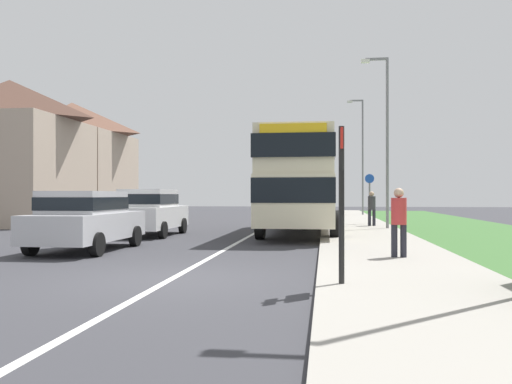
{
  "coord_description": "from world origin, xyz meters",
  "views": [
    {
      "loc": [
        2.74,
        -9.34,
        1.52
      ],
      "look_at": [
        0.72,
        6.41,
        1.6
      ],
      "focal_mm": 37.71,
      "sensor_mm": 36.0,
      "label": 1
    }
  ],
  "objects_px": {
    "bus_stop_sign": "(341,193)",
    "cycle_route_sign": "(370,197)",
    "pedestrian_at_stop": "(399,219)",
    "street_lamp_mid": "(385,131)",
    "street_lamp_far": "(361,150)",
    "parked_car_silver": "(86,218)",
    "double_decker_bus": "(300,179)",
    "parked_car_white": "(150,210)",
    "pedestrian_walking_away": "(372,207)"
  },
  "relations": [
    {
      "from": "pedestrian_at_stop",
      "to": "double_decker_bus",
      "type": "bearing_deg",
      "value": 106.62
    },
    {
      "from": "bus_stop_sign",
      "to": "street_lamp_mid",
      "type": "distance_m",
      "value": 14.81
    },
    {
      "from": "parked_car_white",
      "to": "pedestrian_walking_away",
      "type": "height_order",
      "value": "parked_car_white"
    },
    {
      "from": "double_decker_bus",
      "to": "cycle_route_sign",
      "type": "distance_m",
      "value": 6.27
    },
    {
      "from": "parked_car_white",
      "to": "street_lamp_mid",
      "type": "height_order",
      "value": "street_lamp_mid"
    },
    {
      "from": "parked_car_white",
      "to": "street_lamp_far",
      "type": "distance_m",
      "value": 21.65
    },
    {
      "from": "bus_stop_sign",
      "to": "street_lamp_mid",
      "type": "height_order",
      "value": "street_lamp_mid"
    },
    {
      "from": "double_decker_bus",
      "to": "pedestrian_walking_away",
      "type": "xyz_separation_m",
      "value": [
        3.04,
        3.69,
        -1.17
      ]
    },
    {
      "from": "double_decker_bus",
      "to": "street_lamp_far",
      "type": "bearing_deg",
      "value": 78.7
    },
    {
      "from": "pedestrian_walking_away",
      "to": "bus_stop_sign",
      "type": "bearing_deg",
      "value": -96.53
    },
    {
      "from": "pedestrian_at_stop",
      "to": "cycle_route_sign",
      "type": "height_order",
      "value": "cycle_route_sign"
    },
    {
      "from": "bus_stop_sign",
      "to": "street_lamp_far",
      "type": "bearing_deg",
      "value": 85.6
    },
    {
      "from": "parked_car_silver",
      "to": "cycle_route_sign",
      "type": "bearing_deg",
      "value": 55.83
    },
    {
      "from": "parked_car_silver",
      "to": "bus_stop_sign",
      "type": "xyz_separation_m",
      "value": [
        6.67,
        -5.23,
        0.65
      ]
    },
    {
      "from": "bus_stop_sign",
      "to": "street_lamp_far",
      "type": "xyz_separation_m",
      "value": [
        2.31,
        29.97,
        3.14
      ]
    },
    {
      "from": "street_lamp_mid",
      "to": "pedestrian_at_stop",
      "type": "bearing_deg",
      "value": -94.57
    },
    {
      "from": "parked_car_white",
      "to": "street_lamp_far",
      "type": "height_order",
      "value": "street_lamp_far"
    },
    {
      "from": "double_decker_bus",
      "to": "bus_stop_sign",
      "type": "relative_size",
      "value": 3.92
    },
    {
      "from": "street_lamp_mid",
      "to": "street_lamp_far",
      "type": "distance_m",
      "value": 15.58
    },
    {
      "from": "parked_car_white",
      "to": "street_lamp_far",
      "type": "bearing_deg",
      "value": 65.06
    },
    {
      "from": "pedestrian_at_stop",
      "to": "pedestrian_walking_away",
      "type": "relative_size",
      "value": 1.0
    },
    {
      "from": "pedestrian_walking_away",
      "to": "street_lamp_far",
      "type": "bearing_deg",
      "value": 88.09
    },
    {
      "from": "parked_car_silver",
      "to": "street_lamp_far",
      "type": "xyz_separation_m",
      "value": [
        8.97,
        24.74,
        3.79
      ]
    },
    {
      "from": "cycle_route_sign",
      "to": "pedestrian_at_stop",
      "type": "bearing_deg",
      "value": -92.05
    },
    {
      "from": "double_decker_bus",
      "to": "street_lamp_far",
      "type": "relative_size",
      "value": 1.24
    },
    {
      "from": "cycle_route_sign",
      "to": "street_lamp_mid",
      "type": "distance_m",
      "value": 4.41
    },
    {
      "from": "parked_car_silver",
      "to": "cycle_route_sign",
      "type": "xyz_separation_m",
      "value": [
        8.55,
        12.6,
        0.54
      ]
    },
    {
      "from": "street_lamp_far",
      "to": "bus_stop_sign",
      "type": "bearing_deg",
      "value": -94.4
    },
    {
      "from": "parked_car_silver",
      "to": "street_lamp_mid",
      "type": "bearing_deg",
      "value": 45.86
    },
    {
      "from": "bus_stop_sign",
      "to": "cycle_route_sign",
      "type": "height_order",
      "value": "bus_stop_sign"
    },
    {
      "from": "double_decker_bus",
      "to": "cycle_route_sign",
      "type": "xyz_separation_m",
      "value": [
        3.09,
        5.41,
        -0.71
      ]
    },
    {
      "from": "parked_car_silver",
      "to": "bus_stop_sign",
      "type": "relative_size",
      "value": 1.66
    },
    {
      "from": "double_decker_bus",
      "to": "street_lamp_mid",
      "type": "xyz_separation_m",
      "value": [
        3.44,
        1.99,
        2.04
      ]
    },
    {
      "from": "cycle_route_sign",
      "to": "street_lamp_mid",
      "type": "xyz_separation_m",
      "value": [
        0.35,
        -3.43,
        2.76
      ]
    },
    {
      "from": "double_decker_bus",
      "to": "parked_car_silver",
      "type": "bearing_deg",
      "value": -127.26
    },
    {
      "from": "parked_car_white",
      "to": "parked_car_silver",
      "type": "bearing_deg",
      "value": -89.83
    },
    {
      "from": "street_lamp_mid",
      "to": "bus_stop_sign",
      "type": "bearing_deg",
      "value": -98.83
    },
    {
      "from": "bus_stop_sign",
      "to": "parked_car_white",
      "type": "bearing_deg",
      "value": 122.14
    },
    {
      "from": "cycle_route_sign",
      "to": "pedestrian_walking_away",
      "type": "bearing_deg",
      "value": -91.5
    },
    {
      "from": "pedestrian_walking_away",
      "to": "cycle_route_sign",
      "type": "height_order",
      "value": "cycle_route_sign"
    },
    {
      "from": "double_decker_bus",
      "to": "street_lamp_mid",
      "type": "distance_m",
      "value": 4.46
    },
    {
      "from": "double_decker_bus",
      "to": "bus_stop_sign",
      "type": "distance_m",
      "value": 12.49
    },
    {
      "from": "parked_car_silver",
      "to": "street_lamp_mid",
      "type": "height_order",
      "value": "street_lamp_mid"
    },
    {
      "from": "bus_stop_sign",
      "to": "double_decker_bus",
      "type": "bearing_deg",
      "value": 95.52
    },
    {
      "from": "pedestrian_walking_away",
      "to": "street_lamp_far",
      "type": "distance_m",
      "value": 14.36
    },
    {
      "from": "street_lamp_mid",
      "to": "street_lamp_far",
      "type": "relative_size",
      "value": 0.88
    },
    {
      "from": "double_decker_bus",
      "to": "parked_car_white",
      "type": "relative_size",
      "value": 2.4
    },
    {
      "from": "pedestrian_walking_away",
      "to": "bus_stop_sign",
      "type": "xyz_separation_m",
      "value": [
        -1.84,
        -16.1,
        0.56
      ]
    },
    {
      "from": "pedestrian_at_stop",
      "to": "cycle_route_sign",
      "type": "relative_size",
      "value": 0.66
    },
    {
      "from": "parked_car_white",
      "to": "pedestrian_walking_away",
      "type": "xyz_separation_m",
      "value": [
        8.53,
        5.47,
        0.04
      ]
    }
  ]
}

